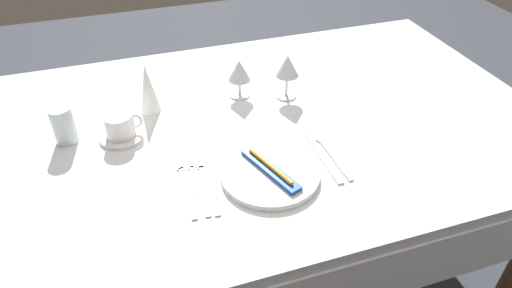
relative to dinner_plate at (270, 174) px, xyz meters
The scene contains 15 objects.
ground_plane 0.79m from the dinner_plate, 81.26° to the left, with size 6.00×6.00×0.00m, color #383D47.
dining_table 0.27m from the dinner_plate, 81.26° to the left, with size 1.80×1.11×0.74m.
dinner_plate is the anchor object (origin of this frame).
toothbrush_package 0.02m from the dinner_plate, ahead, with size 0.10×0.21×0.02m.
fork_outer 0.17m from the dinner_plate, behind, with size 0.02×0.22×0.00m.
fork_inner 0.19m from the dinner_plate, behind, with size 0.02×0.23×0.00m.
fork_salad 0.22m from the dinner_plate, behind, with size 0.02×0.23×0.00m.
dinner_knife 0.17m from the dinner_plate, ahead, with size 0.02×0.23×0.00m.
spoon_soup 0.20m from the dinner_plate, 14.10° to the left, with size 0.03×0.21×0.01m.
saucer_left 0.46m from the dinner_plate, 140.11° to the left, with size 0.13×0.13×0.01m, color white.
coffee_cup_left 0.46m from the dinner_plate, 139.97° to the left, with size 0.11×0.08×0.07m.
wine_glass_centre 0.42m from the dinner_plate, 84.45° to the left, with size 0.08×0.08×0.13m.
wine_glass_left 0.42m from the dinner_plate, 62.99° to the left, with size 0.08×0.08×0.15m.
drink_tumbler 0.60m from the dinner_plate, 146.93° to the left, with size 0.06×0.06×0.11m.
napkin_folded 0.49m from the dinner_plate, 121.38° to the left, with size 0.06×0.06×0.16m, color white.
Camera 1 is at (-0.35, -1.10, 1.54)m, focal length 32.10 mm.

